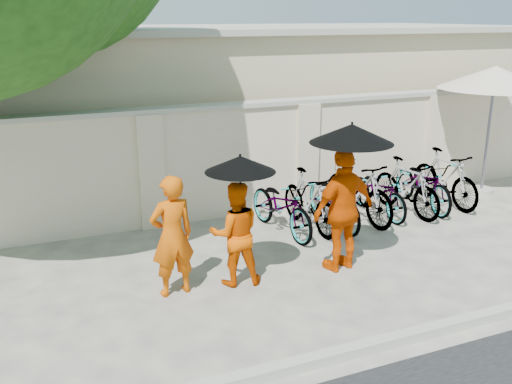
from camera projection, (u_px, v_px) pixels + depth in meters
name	position (u px, v px, depth m)	size (l,w,h in m)	color
ground	(280.00, 291.00, 7.73)	(80.00, 80.00, 0.00)	#B5AC96
kerb	(347.00, 352.00, 6.22)	(40.00, 0.16, 0.12)	#A3A294
compound_wall	(256.00, 160.00, 10.62)	(20.00, 0.30, 2.00)	beige
building_behind	(233.00, 98.00, 14.15)	(14.00, 6.00, 3.20)	#C5B28F
monk_left	(172.00, 236.00, 7.42)	(0.60, 0.39, 1.64)	#CD5004
monk_center	(235.00, 234.00, 7.75)	(0.71, 0.55, 1.46)	#D74C00
parasol_center	(240.00, 164.00, 7.40)	(0.94, 0.94, 1.00)	black
monk_right	(344.00, 210.00, 8.16)	(1.06, 0.44, 1.81)	#D14400
parasol_right	(352.00, 134.00, 7.76)	(1.16, 1.16, 1.14)	black
patio_umbrella	(495.00, 79.00, 11.29)	(2.61, 2.61, 2.62)	#A3A294
bike_0	(282.00, 206.00, 9.65)	(0.65, 1.86, 0.98)	slate
bike_1	(309.00, 201.00, 9.81)	(0.49, 1.73, 1.04)	slate
bike_2	(334.00, 199.00, 10.03)	(0.63, 1.80, 0.95)	slate
bike_3	(359.00, 190.00, 10.23)	(0.54, 1.90, 1.14)	slate
bike_4	(379.00, 191.00, 10.55)	(0.60, 1.72, 0.90)	slate
bike_5	(406.00, 187.00, 10.59)	(0.49, 1.73, 1.04)	slate
bike_6	(423.00, 183.00, 10.93)	(0.65, 1.86, 0.98)	slate
bike_7	(445.00, 178.00, 11.10)	(0.51, 1.81, 1.08)	slate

